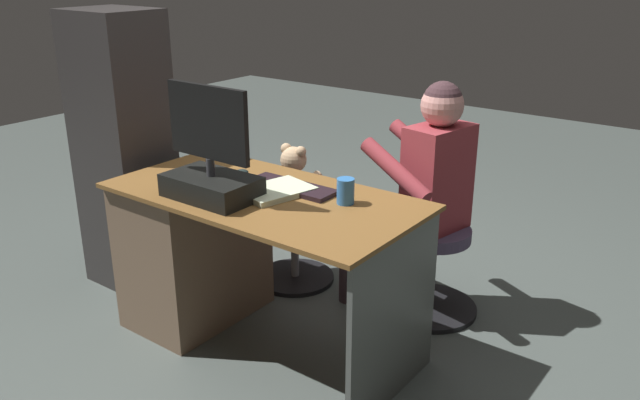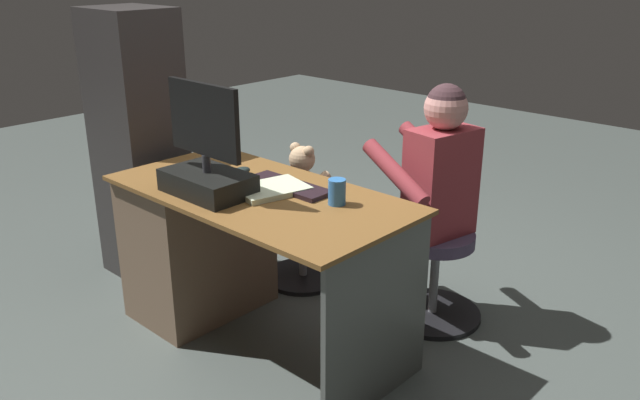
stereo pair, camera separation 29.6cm
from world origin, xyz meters
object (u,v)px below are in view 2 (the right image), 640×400
object	(u,v)px
keyboard	(288,186)
desk	(210,242)
office_chair_teddy	(303,235)
computer_mouse	(241,171)
monitor	(207,166)
cup	(337,192)
person	(423,183)
visitor_chair	(435,271)
tv_remote	(199,171)
teddy_bear	(304,177)

from	to	relation	value
keyboard	desk	bearing A→B (deg)	15.60
keyboard	office_chair_teddy	distance (m)	0.76
keyboard	computer_mouse	bearing A→B (deg)	3.95
keyboard	monitor	bearing A→B (deg)	54.63
keyboard	office_chair_teddy	bearing A→B (deg)	-51.66
cup	person	distance (m)	0.60
computer_mouse	office_chair_teddy	bearing A→B (deg)	-81.65
person	office_chair_teddy	bearing A→B (deg)	11.44
person	monitor	bearing A→B (deg)	59.71
monitor	keyboard	world-z (taller)	monitor
visitor_chair	desk	bearing A→B (deg)	41.31
cup	tv_remote	size ratio (longest dim) A/B	0.72
office_chair_teddy	visitor_chair	bearing A→B (deg)	-168.56
desk	computer_mouse	size ratio (longest dim) A/B	14.41
monitor	office_chair_teddy	xyz separation A→B (m)	(0.16, -0.74, -0.60)
teddy_bear	visitor_chair	world-z (taller)	teddy_bear
monitor	teddy_bear	world-z (taller)	monitor
desk	cup	world-z (taller)	cup
keyboard	computer_mouse	xyz separation A→B (m)	(0.29, 0.02, 0.01)
monitor	tv_remote	distance (m)	0.31
office_chair_teddy	person	size ratio (longest dim) A/B	0.39
monitor	cup	xyz separation A→B (m)	(-0.49, -0.28, -0.07)
keyboard	office_chair_teddy	size ratio (longest dim) A/B	0.93
tv_remote	teddy_bear	world-z (taller)	teddy_bear
cup	teddy_bear	xyz separation A→B (m)	(0.65, -0.47, -0.20)
tv_remote	visitor_chair	world-z (taller)	tv_remote
cup	visitor_chair	world-z (taller)	cup
person	tv_remote	bearing A→B (deg)	43.78
cup	visitor_chair	xyz separation A→B (m)	(-0.11, -0.61, -0.55)
tv_remote	office_chair_teddy	size ratio (longest dim) A/B	0.33
computer_mouse	visitor_chair	distance (m)	1.06
office_chair_teddy	visitor_chair	size ratio (longest dim) A/B	0.94
monitor	teddy_bear	size ratio (longest dim) A/B	1.45
cup	tv_remote	world-z (taller)	cup
desk	office_chair_teddy	size ratio (longest dim) A/B	3.05
tv_remote	visitor_chair	distance (m)	1.24
monitor	teddy_bear	bearing A→B (deg)	-78.05
desk	keyboard	world-z (taller)	keyboard
desk	tv_remote	distance (m)	0.36
keyboard	tv_remote	distance (m)	0.47
visitor_chair	tv_remote	bearing A→B (deg)	41.32
desk	office_chair_teddy	world-z (taller)	desk
monitor	keyboard	distance (m)	0.37
monitor	visitor_chair	distance (m)	1.24
cup	tv_remote	xyz separation A→B (m)	(0.74, 0.14, -0.04)
monitor	tv_remote	xyz separation A→B (m)	(0.25, -0.14, -0.12)
tv_remote	cup	bearing A→B (deg)	-158.35
desk	visitor_chair	bearing A→B (deg)	-138.69
person	computer_mouse	bearing A→B (deg)	45.52
desk	cup	bearing A→B (deg)	-170.89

